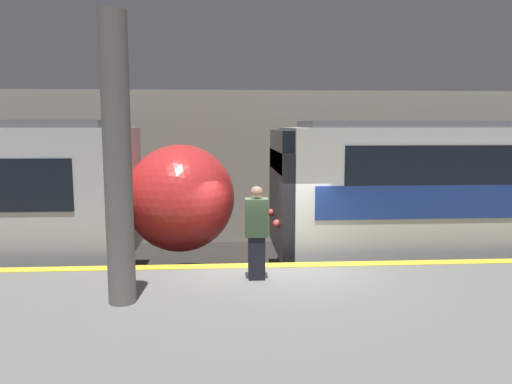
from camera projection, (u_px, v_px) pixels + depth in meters
The scene contains 5 objects.
ground_plane at pixel (270, 317), 9.55m from camera, with size 120.00×120.00×0.00m, color #282623.
platform at pixel (285, 343), 7.17m from camera, with size 40.00×4.67×1.07m.
station_rear_barrier at pixel (252, 167), 15.46m from camera, with size 50.00×0.15×4.70m.
support_pillar_near at pixel (118, 162), 7.07m from camera, with size 0.40×0.40×4.15m.
person_waiting at pixel (257, 231), 8.34m from camera, with size 0.38×0.24×1.59m.
Camera 1 is at (-0.86, -9.11, 3.65)m, focal length 35.00 mm.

